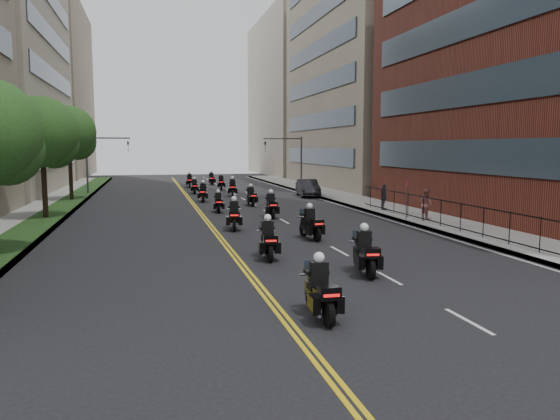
# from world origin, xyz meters

# --- Properties ---
(ground) EXTENTS (160.00, 160.00, 0.00)m
(ground) POSITION_xyz_m (0.00, 0.00, 0.00)
(ground) COLOR black
(ground) RESTS_ON ground
(sidewalk_right) EXTENTS (4.00, 90.00, 0.15)m
(sidewalk_right) POSITION_xyz_m (12.00, 25.00, 0.07)
(sidewalk_right) COLOR gray
(sidewalk_right) RESTS_ON ground
(sidewalk_left) EXTENTS (4.00, 90.00, 0.15)m
(sidewalk_left) POSITION_xyz_m (-12.00, 25.00, 0.07)
(sidewalk_left) COLOR gray
(sidewalk_left) RESTS_ON ground
(grass_strip) EXTENTS (2.00, 90.00, 0.04)m
(grass_strip) POSITION_xyz_m (-11.20, 25.00, 0.17)
(grass_strip) COLOR #183814
(grass_strip) RESTS_ON sidewalk_left
(building_right_tan) EXTENTS (15.11, 28.00, 30.00)m
(building_right_tan) POSITION_xyz_m (21.48, 48.00, 15.00)
(building_right_tan) COLOR #7E755C
(building_right_tan) RESTS_ON ground
(building_right_far) EXTENTS (15.00, 28.00, 26.00)m
(building_right_far) POSITION_xyz_m (21.50, 78.00, 13.00)
(building_right_far) COLOR #9D937F
(building_right_far) RESTS_ON ground
(building_left_far) EXTENTS (16.00, 28.00, 26.00)m
(building_left_far) POSITION_xyz_m (-22.00, 78.00, 13.00)
(building_left_far) COLOR #7E755C
(building_left_far) RESTS_ON ground
(iron_fence) EXTENTS (0.05, 28.00, 1.50)m
(iron_fence) POSITION_xyz_m (11.00, 12.00, 0.90)
(iron_fence) COLOR black
(iron_fence) RESTS_ON sidewalk_right
(street_trees) EXTENTS (4.40, 38.40, 7.98)m
(street_trees) POSITION_xyz_m (-11.05, 18.61, 5.13)
(street_trees) COLOR black
(street_trees) RESTS_ON ground
(traffic_signal_right) EXTENTS (4.09, 0.20, 5.60)m
(traffic_signal_right) POSITION_xyz_m (9.54, 42.00, 3.70)
(traffic_signal_right) COLOR #3F3F44
(traffic_signal_right) RESTS_ON ground
(traffic_signal_left) EXTENTS (4.09, 0.20, 5.60)m
(traffic_signal_left) POSITION_xyz_m (-9.54, 42.00, 3.70)
(traffic_signal_left) COLOR #3F3F44
(traffic_signal_left) RESTS_ON ground
(motorcycle_0) EXTENTS (0.56, 2.41, 1.78)m
(motorcycle_0) POSITION_xyz_m (-0.51, 1.17, 0.70)
(motorcycle_0) COLOR black
(motorcycle_0) RESTS_ON ground
(motorcycle_1) EXTENTS (0.74, 2.50, 1.85)m
(motorcycle_1) POSITION_xyz_m (2.58, 5.61, 0.73)
(motorcycle_1) COLOR black
(motorcycle_1) RESTS_ON ground
(motorcycle_2) EXTENTS (0.68, 2.46, 1.82)m
(motorcycle_2) POSITION_xyz_m (-0.18, 9.20, 0.72)
(motorcycle_2) COLOR black
(motorcycle_2) RESTS_ON ground
(motorcycle_3) EXTENTS (0.71, 2.44, 1.80)m
(motorcycle_3) POSITION_xyz_m (2.86, 13.26, 0.71)
(motorcycle_3) COLOR black
(motorcycle_3) RESTS_ON ground
(motorcycle_4) EXTENTS (0.77, 2.51, 1.85)m
(motorcycle_4) POSITION_xyz_m (-0.33, 17.35, 0.73)
(motorcycle_4) COLOR black
(motorcycle_4) RESTS_ON ground
(motorcycle_5) EXTENTS (0.66, 2.49, 1.84)m
(motorcycle_5) POSITION_xyz_m (2.78, 21.84, 0.73)
(motorcycle_5) COLOR black
(motorcycle_5) RESTS_ON ground
(motorcycle_6) EXTENTS (0.53, 2.18, 1.61)m
(motorcycle_6) POSITION_xyz_m (-0.17, 25.62, 0.63)
(motorcycle_6) COLOR black
(motorcycle_6) RESTS_ON ground
(motorcycle_7) EXTENTS (0.53, 2.31, 1.71)m
(motorcycle_7) POSITION_xyz_m (2.86, 29.33, 0.67)
(motorcycle_7) COLOR black
(motorcycle_7) RESTS_ON ground
(motorcycle_8) EXTENTS (0.75, 2.43, 1.80)m
(motorcycle_8) POSITION_xyz_m (-0.48, 33.31, 0.71)
(motorcycle_8) COLOR black
(motorcycle_8) RESTS_ON ground
(motorcycle_9) EXTENTS (0.77, 2.51, 1.86)m
(motorcycle_9) POSITION_xyz_m (2.66, 37.68, 0.73)
(motorcycle_9) COLOR black
(motorcycle_9) RESTS_ON ground
(motorcycle_10) EXTENTS (0.52, 2.22, 1.64)m
(motorcycle_10) POSITION_xyz_m (-0.52, 41.41, 0.65)
(motorcycle_10) COLOR black
(motorcycle_10) RESTS_ON ground
(motorcycle_11) EXTENTS (0.67, 2.42, 1.79)m
(motorcycle_11) POSITION_xyz_m (2.66, 45.72, 0.71)
(motorcycle_11) COLOR black
(motorcycle_11) RESTS_ON ground
(motorcycle_12) EXTENTS (0.59, 2.42, 1.78)m
(motorcycle_12) POSITION_xyz_m (-0.39, 49.91, 0.70)
(motorcycle_12) COLOR black
(motorcycle_12) RESTS_ON ground
(motorcycle_13) EXTENTS (0.54, 2.33, 1.72)m
(motorcycle_13) POSITION_xyz_m (2.52, 53.51, 0.68)
(motorcycle_13) COLOR black
(motorcycle_13) RESTS_ON ground
(parked_sedan) EXTENTS (2.26, 4.98, 1.58)m
(parked_sedan) POSITION_xyz_m (9.40, 35.88, 0.79)
(parked_sedan) COLOR black
(parked_sedan) RESTS_ON ground
(pedestrian_b) EXTENTS (0.86, 1.02, 1.87)m
(pedestrian_b) POSITION_xyz_m (11.58, 17.77, 1.09)
(pedestrian_b) COLOR #9A5954
(pedestrian_b) RESTS_ON sidewalk_right
(pedestrian_c) EXTENTS (0.67, 1.12, 1.79)m
(pedestrian_c) POSITION_xyz_m (11.20, 23.08, 1.05)
(pedestrian_c) COLOR #3C3E43
(pedestrian_c) RESTS_ON sidewalk_right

